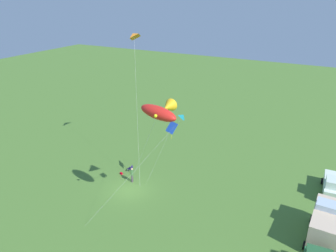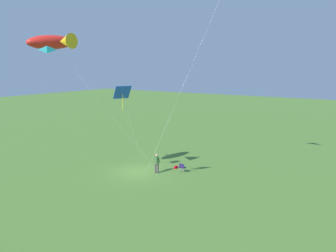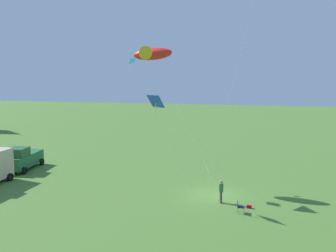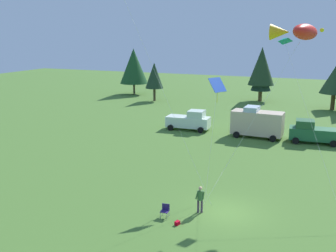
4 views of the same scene
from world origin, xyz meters
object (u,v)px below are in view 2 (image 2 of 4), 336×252
(person_kite_flyer, at_px, (157,162))
(folding_chair, at_px, (182,167))
(kite_large_fish, at_px, (54,42))
(backpack_on_grass, at_px, (176,167))
(kite_diamond_blue, at_px, (123,94))
(kite_delta_teal, at_px, (47,49))

(person_kite_flyer, distance_m, folding_chair, 2.33)
(folding_chair, distance_m, kite_large_fish, 14.69)
(backpack_on_grass, xyz_separation_m, kite_large_fish, (5.40, 8.50, 10.98))
(person_kite_flyer, xyz_separation_m, folding_chair, (-1.79, -1.40, -0.53))
(folding_chair, bearing_deg, kite_large_fish, 136.20)
(backpack_on_grass, distance_m, kite_large_fish, 14.90)
(folding_chair, bearing_deg, person_kite_flyer, 123.83)
(kite_diamond_blue, bearing_deg, person_kite_flyer, -85.23)
(person_kite_flyer, height_order, backpack_on_grass, person_kite_flyer)
(person_kite_flyer, xyz_separation_m, backpack_on_grass, (-0.73, -2.06, -0.91))
(person_kite_flyer, height_order, kite_delta_teal, kite_delta_teal)
(kite_delta_teal, relative_size, kite_diamond_blue, 1.36)
(kite_large_fish, xyz_separation_m, kite_delta_teal, (-1.08, 1.50, -0.61))
(person_kite_flyer, height_order, kite_large_fish, kite_large_fish)
(kite_large_fish, relative_size, kite_delta_teal, 1.08)
(person_kite_flyer, distance_m, kite_large_fish, 12.84)
(folding_chair, relative_size, kite_delta_teal, 0.08)
(person_kite_flyer, bearing_deg, kite_large_fish, 126.11)
(backpack_on_grass, xyz_separation_m, kite_delta_teal, (4.32, 10.00, 10.37))
(kite_large_fish, bearing_deg, backpack_on_grass, -122.45)
(kite_diamond_blue, bearing_deg, kite_delta_teal, 38.25)
(backpack_on_grass, bearing_deg, kite_delta_teal, 66.63)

